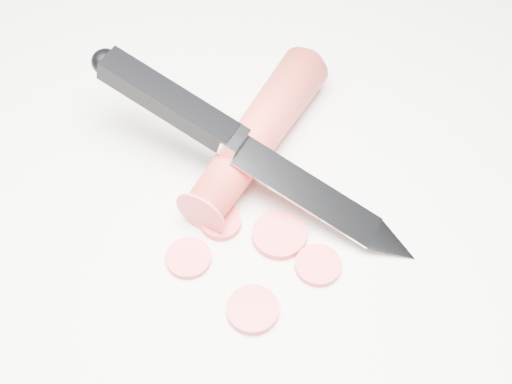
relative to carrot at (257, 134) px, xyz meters
name	(u,v)px	position (x,y,z in m)	size (l,w,h in m)	color
ground	(222,205)	(-0.04, -0.04, -0.02)	(2.40, 2.40, 0.00)	silver
carrot	(257,134)	(0.00, 0.00, 0.00)	(0.04, 0.04, 0.17)	red
carrot_slice_0	(221,222)	(-0.05, -0.06, -0.02)	(0.03, 0.03, 0.01)	#EA4649
carrot_slice_1	(318,265)	(0.00, -0.12, -0.02)	(0.03, 0.03, 0.01)	#EA4649
carrot_slice_2	(253,310)	(-0.05, -0.13, -0.02)	(0.04, 0.04, 0.01)	#EA4649
carrot_slice_3	(188,258)	(-0.08, -0.08, -0.02)	(0.03, 0.03, 0.01)	#EA4649
carrot_slice_4	(279,235)	(-0.01, -0.08, -0.02)	(0.04, 0.04, 0.01)	#EA4649
kitchen_knife	(252,150)	(-0.01, -0.03, 0.02)	(0.20, 0.23, 0.08)	#B5B7BC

